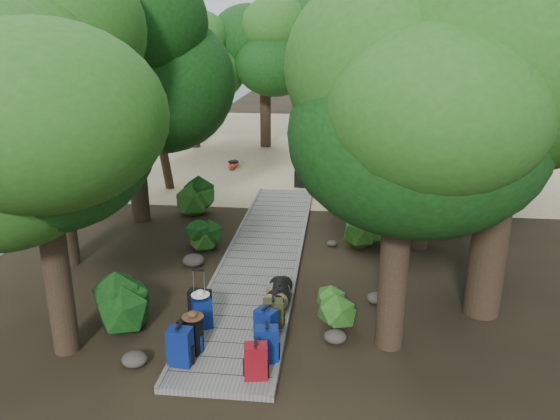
% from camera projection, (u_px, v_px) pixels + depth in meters
% --- Properties ---
extents(ground, '(120.00, 120.00, 0.00)m').
position_uv_depth(ground, '(258.00, 271.00, 13.67)').
color(ground, '#312618').
rests_on(ground, ground).
extents(sand_beach, '(40.00, 22.00, 0.02)m').
position_uv_depth(sand_beach, '(303.00, 145.00, 28.77)').
color(sand_beach, '#D0B78C').
rests_on(sand_beach, ground).
extents(boardwalk, '(2.00, 12.00, 0.12)m').
position_uv_depth(boardwalk, '(264.00, 254.00, 14.59)').
color(boardwalk, gray).
rests_on(boardwalk, ground).
extents(backpack_left_a, '(0.44, 0.33, 0.78)m').
position_uv_depth(backpack_left_a, '(180.00, 345.00, 9.55)').
color(backpack_left_a, navy).
rests_on(backpack_left_a, boardwalk).
extents(backpack_left_b, '(0.45, 0.37, 0.73)m').
position_uv_depth(backpack_left_b, '(190.00, 334.00, 9.93)').
color(backpack_left_b, black).
rests_on(backpack_left_b, boardwalk).
extents(backpack_left_c, '(0.45, 0.40, 0.69)m').
position_uv_depth(backpack_left_c, '(202.00, 312.00, 10.77)').
color(backpack_left_c, navy).
rests_on(backpack_left_c, boardwalk).
extents(backpack_right_a, '(0.43, 0.33, 0.70)m').
position_uv_depth(backpack_right_a, '(256.00, 359.00, 9.20)').
color(backpack_right_a, maroon).
rests_on(backpack_right_a, boardwalk).
extents(backpack_right_b, '(0.44, 0.34, 0.73)m').
position_uv_depth(backpack_right_b, '(267.00, 342.00, 9.67)').
color(backpack_right_b, navy).
rests_on(backpack_right_b, boardwalk).
extents(backpack_right_c, '(0.47, 0.42, 0.67)m').
position_uv_depth(backpack_right_c, '(266.00, 323.00, 10.38)').
color(backpack_right_c, navy).
rests_on(backpack_right_c, boardwalk).
extents(backpack_right_d, '(0.44, 0.35, 0.61)m').
position_uv_depth(backpack_right_d, '(273.00, 312.00, 10.83)').
color(backpack_right_d, '#303615').
rests_on(backpack_right_d, boardwalk).
extents(duffel_right_khaki, '(0.54, 0.68, 0.39)m').
position_uv_depth(duffel_right_khaki, '(277.00, 296.00, 11.71)').
color(duffel_right_khaki, olive).
rests_on(duffel_right_khaki, boardwalk).
extents(duffel_right_black, '(0.53, 0.75, 0.44)m').
position_uv_depth(duffel_right_black, '(280.00, 292.00, 11.86)').
color(duffel_right_black, black).
rests_on(duffel_right_black, boardwalk).
extents(suitcase_on_boardwalk, '(0.47, 0.31, 0.68)m').
position_uv_depth(suitcase_on_boardwalk, '(200.00, 306.00, 11.02)').
color(suitcase_on_boardwalk, black).
rests_on(suitcase_on_boardwalk, boardwalk).
extents(lone_suitcase_on_sand, '(0.43, 0.28, 0.64)m').
position_uv_depth(lone_suitcase_on_sand, '(300.00, 179.00, 20.85)').
color(lone_suitcase_on_sand, black).
rests_on(lone_suitcase_on_sand, sand_beach).
extents(hat_brown, '(0.39, 0.39, 0.12)m').
position_uv_depth(hat_brown, '(193.00, 314.00, 9.79)').
color(hat_brown, '#51351E').
rests_on(hat_brown, backpack_left_b).
extents(hat_white, '(0.37, 0.37, 0.12)m').
position_uv_depth(hat_white, '(200.00, 292.00, 10.68)').
color(hat_white, silver).
rests_on(hat_white, backpack_left_c).
extents(kayak, '(0.97, 3.38, 0.33)m').
position_uv_depth(kayak, '(233.00, 163.00, 24.03)').
color(kayak, red).
rests_on(kayak, sand_beach).
extents(sun_lounger, '(0.87, 2.02, 0.63)m').
position_uv_depth(sun_lounger, '(381.00, 171.00, 21.98)').
color(sun_lounger, silver).
rests_on(sun_lounger, sand_beach).
extents(tree_right_a, '(4.55, 4.55, 7.59)m').
position_uv_depth(tree_right_a, '(402.00, 151.00, 9.30)').
color(tree_right_a, black).
rests_on(tree_right_a, ground).
extents(tree_right_b, '(5.88, 5.88, 10.51)m').
position_uv_depth(tree_right_b, '(513.00, 59.00, 10.04)').
color(tree_right_b, black).
rests_on(tree_right_b, ground).
extents(tree_right_c, '(5.45, 5.45, 9.43)m').
position_uv_depth(tree_right_c, '(429.00, 73.00, 13.78)').
color(tree_right_c, black).
rests_on(tree_right_c, ground).
extents(tree_right_d, '(5.32, 5.32, 9.74)m').
position_uv_depth(tree_right_d, '(476.00, 64.00, 14.96)').
color(tree_right_d, black).
rests_on(tree_right_d, ground).
extents(tree_right_e, '(4.65, 4.65, 8.37)m').
position_uv_depth(tree_right_e, '(395.00, 77.00, 19.05)').
color(tree_right_e, black).
rests_on(tree_right_e, ground).
extents(tree_right_f, '(6.15, 6.15, 10.98)m').
position_uv_depth(tree_right_f, '(472.00, 38.00, 19.93)').
color(tree_right_f, black).
rests_on(tree_right_f, ground).
extents(tree_left_a, '(3.99, 3.99, 6.65)m').
position_uv_depth(tree_left_a, '(44.00, 180.00, 9.27)').
color(tree_left_a, black).
rests_on(tree_left_a, ground).
extents(tree_left_b, '(4.41, 4.41, 7.94)m').
position_uv_depth(tree_left_b, '(49.00, 109.00, 12.90)').
color(tree_left_b, black).
rests_on(tree_left_b, ground).
extents(tree_left_c, '(4.63, 4.63, 8.05)m').
position_uv_depth(tree_left_c, '(131.00, 91.00, 16.16)').
color(tree_left_c, black).
rests_on(tree_left_c, ground).
extents(tree_back_a, '(4.59, 4.59, 7.95)m').
position_uv_depth(tree_back_a, '(265.00, 68.00, 27.07)').
color(tree_back_a, black).
rests_on(tree_back_a, ground).
extents(tree_back_b, '(5.34, 5.34, 9.54)m').
position_uv_depth(tree_back_b, '(340.00, 51.00, 27.29)').
color(tree_back_b, black).
rests_on(tree_back_b, ground).
extents(tree_back_c, '(4.75, 4.75, 8.55)m').
position_uv_depth(tree_back_c, '(413.00, 63.00, 26.09)').
color(tree_back_c, black).
rests_on(tree_back_c, ground).
extents(tree_back_d, '(4.29, 4.29, 7.15)m').
position_uv_depth(tree_back_d, '(192.00, 76.00, 27.05)').
color(tree_back_d, black).
rests_on(tree_back_d, ground).
extents(palm_right_a, '(4.44, 4.44, 7.57)m').
position_uv_depth(palm_right_a, '(387.00, 94.00, 17.76)').
color(palm_right_a, '#134414').
rests_on(palm_right_a, ground).
extents(palm_right_b, '(4.22, 4.22, 8.15)m').
position_uv_depth(palm_right_b, '(424.00, 74.00, 22.07)').
color(palm_right_b, '#134414').
rests_on(palm_right_b, ground).
extents(palm_right_c, '(3.98, 3.98, 6.34)m').
position_uv_depth(palm_right_c, '(354.00, 91.00, 24.51)').
color(palm_right_c, '#134414').
rests_on(palm_right_c, ground).
extents(palm_left_a, '(4.55, 4.55, 7.24)m').
position_uv_depth(palm_left_a, '(156.00, 92.00, 19.69)').
color(palm_left_a, '#134414').
rests_on(palm_left_a, ground).
extents(rock_left_a, '(0.47, 0.42, 0.26)m').
position_uv_depth(rock_left_a, '(135.00, 359.00, 9.79)').
color(rock_left_a, '#4C473F').
rests_on(rock_left_a, ground).
extents(rock_left_b, '(0.32, 0.29, 0.17)m').
position_uv_depth(rock_left_b, '(140.00, 305.00, 11.82)').
color(rock_left_b, '#4C473F').
rests_on(rock_left_b, ground).
extents(rock_left_c, '(0.56, 0.51, 0.31)m').
position_uv_depth(rock_left_c, '(194.00, 260.00, 13.95)').
color(rock_left_c, '#4C473F').
rests_on(rock_left_c, ground).
extents(rock_left_d, '(0.27, 0.24, 0.15)m').
position_uv_depth(rock_left_d, '(201.00, 223.00, 16.91)').
color(rock_left_d, '#4C473F').
rests_on(rock_left_d, ground).
extents(rock_right_a, '(0.45, 0.40, 0.25)m').
position_uv_depth(rock_right_a, '(335.00, 336.00, 10.53)').
color(rock_right_a, '#4C473F').
rests_on(rock_right_a, ground).
extents(rock_right_b, '(0.44, 0.39, 0.24)m').
position_uv_depth(rock_right_b, '(377.00, 298.00, 12.05)').
color(rock_right_b, '#4C473F').
rests_on(rock_right_b, ground).
extents(rock_right_c, '(0.29, 0.26, 0.16)m').
position_uv_depth(rock_right_c, '(332.00, 243.00, 15.26)').
color(rock_right_c, '#4C473F').
rests_on(rock_right_c, ground).
extents(shrub_left_a, '(1.15, 1.15, 1.03)m').
position_uv_depth(shrub_left_a, '(122.00, 303.00, 11.00)').
color(shrub_left_a, '#215319').
rests_on(shrub_left_a, ground).
extents(shrub_left_b, '(0.92, 0.92, 0.83)m').
position_uv_depth(shrub_left_b, '(202.00, 237.00, 14.80)').
color(shrub_left_b, '#215319').
rests_on(shrub_left_b, ground).
extents(shrub_left_c, '(1.29, 1.29, 1.16)m').
position_uv_depth(shrub_left_c, '(200.00, 195.00, 17.94)').
color(shrub_left_c, '#215319').
rests_on(shrub_left_c, ground).
extents(shrub_right_a, '(0.91, 0.91, 0.82)m').
position_uv_depth(shrub_right_a, '(334.00, 309.00, 10.99)').
color(shrub_right_a, '#215319').
rests_on(shrub_right_a, ground).
extents(shrub_right_b, '(1.26, 1.26, 1.13)m').
position_uv_depth(shrub_right_b, '(363.00, 226.00, 15.17)').
color(shrub_right_b, '#215319').
rests_on(shrub_right_b, ground).
extents(shrub_right_c, '(0.82, 0.82, 0.74)m').
position_uv_depth(shrub_right_c, '(335.00, 194.00, 18.80)').
color(shrub_right_c, '#215319').
rests_on(shrub_right_c, ground).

